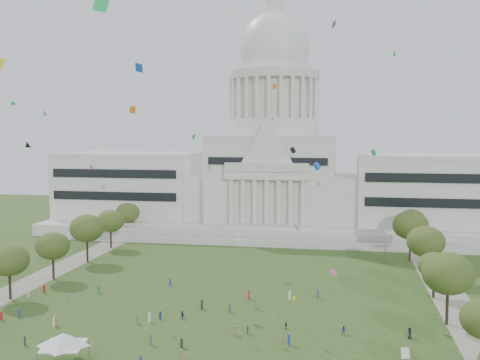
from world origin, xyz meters
TOP-DOWN VIEW (x-y plane):
  - ground at (0.00, 0.00)m, footprint 400.00×400.00m
  - capitol at (0.00, 113.59)m, footprint 160.00×64.50m
  - path_left at (-48.00, 30.00)m, footprint 8.00×160.00m
  - path_right at (48.00, 30.00)m, footprint 8.00×160.00m
  - row_tree_l_2 at (-45.04, 17.30)m, footprint 8.42×8.42m
  - row_tree_r_2 at (44.17, 17.44)m, footprint 9.55×9.55m
  - row_tree_l_3 at (-44.09, 33.92)m, footprint 8.12×8.12m
  - row_tree_r_3 at (44.40, 34.48)m, footprint 7.01×7.01m
  - row_tree_l_4 at (-44.08, 52.42)m, footprint 9.29×9.29m
  - row_tree_r_4 at (44.76, 50.04)m, footprint 9.19×9.19m
  - row_tree_l_5 at (-45.22, 71.01)m, footprint 8.33×8.33m
  - row_tree_r_5 at (43.49, 70.19)m, footprint 9.82×9.82m
  - row_tree_l_6 at (-46.87, 89.14)m, footprint 8.19×8.19m
  - row_tree_r_6 at (45.96, 88.13)m, footprint 8.42×8.42m
  - event_tent at (-17.65, -11.22)m, footprint 9.97×9.97m
  - person_0 at (36.55, 8.78)m, footprint 1.08×1.17m
  - person_2 at (25.32, 8.73)m, footprint 0.85×0.60m
  - person_3 at (6.34, 4.75)m, footprint 0.78×1.27m
  - person_4 at (8.50, 5.91)m, footprint 0.60×0.99m
  - person_5 at (-5.10, 11.50)m, footprint 1.45×1.53m
  - person_8 at (-9.23, 10.68)m, footprint 0.88×0.79m
  - person_9 at (15.31, 0.22)m, footprint 0.73×1.10m
  - person_10 at (14.95, 9.73)m, footprint 0.69×0.89m
  - distant_crowd at (-11.37, 13.51)m, footprint 62.34×41.37m
  - kite_swarm at (-0.92, 7.83)m, footprint 89.86×103.98m

SIDE VIEW (x-z plane):
  - ground at x=0.00m, z-range 0.00..0.00m
  - path_left at x=-48.00m, z-range 0.00..0.04m
  - path_right at x=48.00m, z-range 0.00..0.04m
  - person_10 at x=14.95m, z-range 0.00..1.35m
  - person_8 at x=-9.23m, z-range 0.00..1.54m
  - person_9 at x=15.31m, z-range 0.00..1.56m
  - person_4 at x=8.50m, z-range 0.00..1.61m
  - person_2 at x=25.32m, z-range 0.00..1.62m
  - person_5 at x=-5.10m, z-range 0.00..1.64m
  - distant_crowd at x=-11.37m, z-range -0.07..1.86m
  - person_3 at x=6.34m, z-range 0.00..1.85m
  - person_0 at x=36.55m, z-range 0.00..2.00m
  - event_tent at x=-17.65m, z-range 1.31..6.09m
  - row_tree_r_3 at x=44.40m, z-range 2.09..12.07m
  - row_tree_l_3 at x=-44.09m, z-range 2.43..13.98m
  - row_tree_l_6 at x=-46.87m, z-range 2.45..14.09m
  - row_tree_l_5 at x=-45.22m, z-range 2.49..14.34m
  - row_tree_r_6 at x=45.96m, z-range 2.52..14.49m
  - row_tree_l_2 at x=-45.04m, z-range 2.52..14.49m
  - row_tree_r_4 at x=44.76m, z-range 2.76..15.82m
  - row_tree_l_4 at x=-44.08m, z-range 2.79..16.00m
  - row_tree_r_2 at x=44.17m, z-range 2.87..16.45m
  - row_tree_r_5 at x=43.49m, z-range 2.95..16.91m
  - capitol at x=0.00m, z-range -23.35..67.95m
  - kite_swarm at x=-0.92m, z-range 6.44..63.57m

